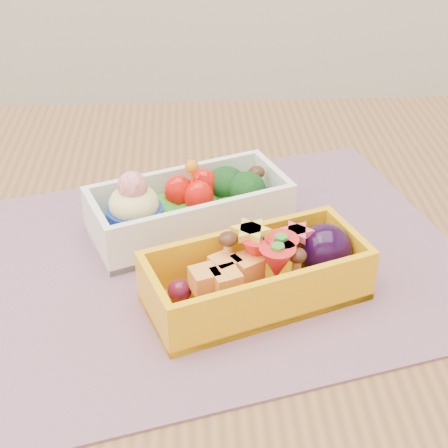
{
  "coord_description": "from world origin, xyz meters",
  "views": [
    {
      "loc": [
        -0.04,
        -0.5,
        1.13
      ],
      "look_at": [
        -0.01,
        0.02,
        0.79
      ],
      "focal_mm": 54.94,
      "sensor_mm": 36.0,
      "label": 1
    }
  ],
  "objects": [
    {
      "name": "placemat",
      "position": [
        -0.02,
        0.02,
        0.75
      ],
      "size": [
        0.53,
        0.45,
        0.0
      ],
      "primitive_type": "cube",
      "rotation": [
        0.0,
        0.0,
        0.25
      ],
      "color": "#97686D",
      "rests_on": "table"
    },
    {
      "name": "bento_yellow",
      "position": [
        0.02,
        -0.04,
        0.78
      ],
      "size": [
        0.2,
        0.14,
        0.06
      ],
      "rotation": [
        0.0,
        0.0,
        0.35
      ],
      "color": "#F6AE0C",
      "rests_on": "placemat"
    },
    {
      "name": "bento_white",
      "position": [
        -0.04,
        0.07,
        0.78
      ],
      "size": [
        0.21,
        0.15,
        0.08
      ],
      "rotation": [
        0.0,
        0.0,
        0.37
      ],
      "color": "white",
      "rests_on": "placemat"
    },
    {
      "name": "table",
      "position": [
        0.0,
        0.0,
        0.65
      ],
      "size": [
        1.2,
        0.8,
        0.75
      ],
      "color": "brown",
      "rests_on": "ground"
    }
  ]
}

